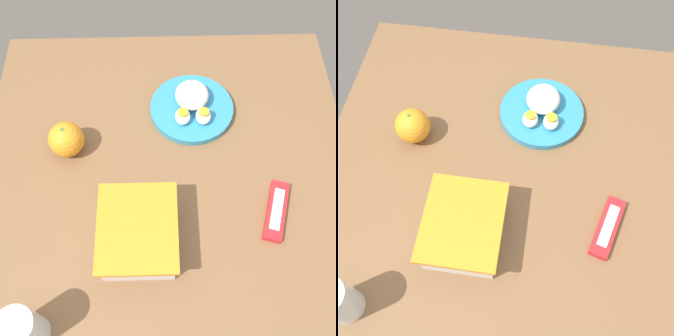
# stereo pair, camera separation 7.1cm
# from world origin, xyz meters

# --- Properties ---
(ground_plane) EXTENTS (10.00, 10.00, 0.00)m
(ground_plane) POSITION_xyz_m (0.00, 0.00, 0.00)
(ground_plane) COLOR #4C4742
(table) EXTENTS (0.93, 0.87, 0.77)m
(table) POSITION_xyz_m (0.00, 0.00, 0.65)
(table) COLOR brown
(table) RESTS_ON ground_plane
(food_container) EXTENTS (0.19, 0.16, 0.08)m
(food_container) POSITION_xyz_m (-0.13, 0.06, 0.80)
(food_container) COLOR white
(food_container) RESTS_ON table
(orange_fruit) EXTENTS (0.08, 0.08, 0.08)m
(orange_fruit) POSITION_xyz_m (0.10, 0.23, 0.81)
(orange_fruit) COLOR orange
(orange_fruit) RESTS_ON table
(rice_plate) EXTENTS (0.21, 0.21, 0.06)m
(rice_plate) POSITION_xyz_m (0.20, -0.07, 0.79)
(rice_plate) COLOR teal
(rice_plate) RESTS_ON table
(candy_bar) EXTENTS (0.14, 0.08, 0.02)m
(candy_bar) POSITION_xyz_m (-0.08, -0.23, 0.78)
(candy_bar) COLOR red
(candy_bar) RESTS_ON table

